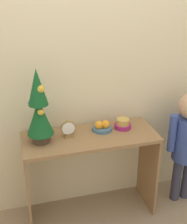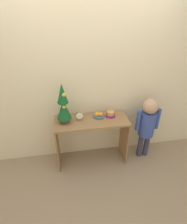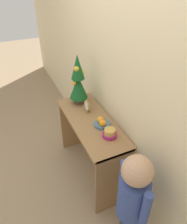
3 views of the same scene
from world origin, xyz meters
name	(u,v)px [view 3 (image 3 of 3)]	position (x,y,z in m)	size (l,w,h in m)	color
ground_plane	(76,176)	(0.00, 0.00, 0.00)	(12.00, 12.00, 0.00)	#997F60
back_wall	(115,78)	(0.00, 0.47, 1.25)	(7.00, 0.05, 2.50)	beige
console_table	(91,135)	(0.00, 0.21, 0.60)	(1.10, 0.43, 0.80)	olive
mini_tree	(78,81)	(-0.39, 0.23, 1.08)	(0.21, 0.21, 0.60)	#4C3828
fruit_bowl	(102,123)	(0.12, 0.28, 0.83)	(0.17, 0.17, 0.09)	#476B84
singing_bowl	(110,133)	(0.30, 0.28, 0.83)	(0.14, 0.14, 0.08)	#9E2366
desk_clock	(87,106)	(-0.17, 0.24, 0.87)	(0.12, 0.04, 0.14)	olive
child_figure	(133,195)	(0.89, 0.18, 0.69)	(0.38, 0.25, 1.09)	#38384C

